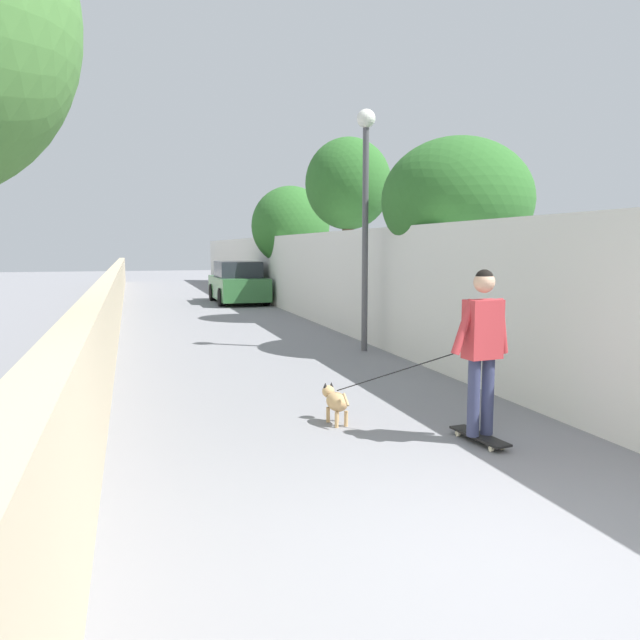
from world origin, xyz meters
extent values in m
plane|color=gray|center=(14.00, 0.00, 0.00)|extent=(80.00, 80.00, 0.00)
cube|color=tan|center=(12.00, 2.71, 0.72)|extent=(48.00, 0.30, 1.44)
cube|color=silver|center=(12.00, -2.71, 1.22)|extent=(48.00, 0.30, 2.45)
cylinder|color=#473523|center=(19.00, -3.40, 0.99)|extent=(0.29, 0.29, 1.97)
ellipsoid|color=#2D6628|center=(19.00, -3.40, 2.83)|extent=(2.85, 2.85, 2.90)
cylinder|color=brown|center=(13.00, -3.50, 1.54)|extent=(0.32, 0.32, 3.08)
ellipsoid|color=#2D6628|center=(13.00, -3.50, 3.78)|extent=(2.35, 2.35, 2.48)
cylinder|color=#473523|center=(7.50, -3.76, 1.04)|extent=(0.27, 0.27, 2.07)
ellipsoid|color=#2D6628|center=(7.50, -3.76, 2.94)|extent=(2.88, 2.88, 2.40)
cylinder|color=#4C4C51|center=(8.20, -2.16, 2.18)|extent=(0.12, 0.12, 4.36)
sphere|color=silver|center=(8.20, -2.16, 4.51)|extent=(0.36, 0.36, 0.36)
cube|color=black|center=(2.34, -1.21, 0.07)|extent=(0.82, 0.29, 0.02)
cylinder|color=beige|center=(2.62, -1.11, 0.03)|extent=(0.06, 0.04, 0.06)
cylinder|color=beige|center=(2.63, -1.25, 0.03)|extent=(0.06, 0.04, 0.06)
cylinder|color=beige|center=(2.06, -1.17, 0.03)|extent=(0.06, 0.04, 0.06)
cylinder|color=beige|center=(2.07, -1.31, 0.03)|extent=(0.06, 0.04, 0.06)
cylinder|color=#333859|center=(2.33, -1.12, 0.49)|extent=(0.14, 0.14, 0.82)
cylinder|color=#333859|center=(2.36, -1.30, 0.49)|extent=(0.14, 0.14, 0.82)
cube|color=#B23338|center=(2.34, -1.21, 1.21)|extent=(0.26, 0.40, 0.61)
cylinder|color=#B23338|center=(2.32, -0.97, 1.25)|extent=(0.12, 0.29, 0.58)
cylinder|color=#B23338|center=(2.37, -1.45, 1.23)|extent=(0.11, 0.18, 0.59)
sphere|color=tan|center=(2.34, -1.21, 1.70)|extent=(0.22, 0.22, 0.22)
sphere|color=black|center=(2.34, -1.21, 1.74)|extent=(0.19, 0.19, 0.19)
ellipsoid|color=tan|center=(3.44, 0.01, 0.27)|extent=(0.39, 0.26, 0.22)
sphere|color=tan|center=(3.68, 0.04, 0.34)|extent=(0.15, 0.15, 0.15)
cone|color=black|center=(3.68, 0.08, 0.42)|extent=(0.06, 0.06, 0.06)
cone|color=black|center=(3.69, 0.00, 0.42)|extent=(0.06, 0.06, 0.06)
cylinder|color=tan|center=(3.55, 0.08, 0.09)|extent=(0.04, 0.04, 0.18)
cylinder|color=tan|center=(3.57, -0.03, 0.09)|extent=(0.04, 0.04, 0.18)
cylinder|color=tan|center=(3.32, 0.06, 0.09)|extent=(0.04, 0.04, 0.18)
cylinder|color=tan|center=(3.33, -0.06, 0.09)|extent=(0.04, 0.04, 0.18)
cylinder|color=tan|center=(3.21, -0.02, 0.35)|extent=(0.14, 0.05, 0.13)
cylinder|color=black|center=(2.89, -0.60, 0.73)|extent=(1.11, 1.23, 0.66)
cube|color=#336B38|center=(19.74, -1.56, 0.56)|extent=(4.09, 1.70, 0.80)
cube|color=#262B33|center=(19.74, -1.56, 1.24)|extent=(2.13, 1.50, 0.60)
cylinder|color=black|center=(21.01, -0.77, 0.32)|extent=(0.64, 0.22, 0.64)
cylinder|color=black|center=(21.01, -2.35, 0.32)|extent=(0.64, 0.22, 0.64)
cylinder|color=black|center=(18.47, -0.77, 0.32)|extent=(0.64, 0.22, 0.64)
cylinder|color=black|center=(18.47, -2.35, 0.32)|extent=(0.64, 0.22, 0.64)
camera|label=1|loc=(-3.25, 2.26, 2.05)|focal=34.86mm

